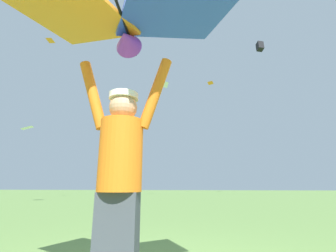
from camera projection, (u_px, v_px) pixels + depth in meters
name	position (u px, v px, depth m)	size (l,w,h in m)	color
kite_flyer_person	(120.00, 176.00, 1.80)	(0.81, 0.37, 1.92)	#424751
held_stunt_kite	(125.00, 17.00, 2.05)	(2.16, 1.23, 0.44)	black
distant_kite_orange_high_left	(210.00, 83.00, 35.83)	(1.06, 1.04, 0.37)	orange
distant_kite_white_mid_right	(27.00, 127.00, 13.41)	(0.75, 0.78, 0.34)	white
distant_kite_white_overhead_distant	(164.00, 84.00, 24.94)	(1.21, 1.18, 0.47)	white
distant_kite_black_far_center	(260.00, 46.00, 33.41)	(1.02, 1.26, 1.50)	black
distant_kite_orange_low_right	(50.00, 40.00, 17.33)	(0.73, 0.72, 0.20)	orange
marker_flag	(119.00, 175.00, 11.36)	(0.30, 0.24, 1.64)	silver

